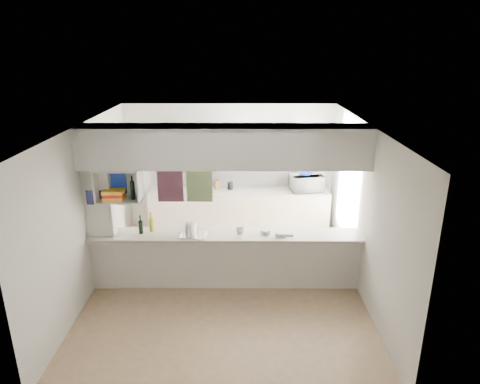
{
  "coord_description": "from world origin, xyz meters",
  "views": [
    {
      "loc": [
        0.25,
        -6.03,
        3.69
      ],
      "look_at": [
        0.22,
        0.5,
        1.43
      ],
      "focal_mm": 32.0,
      "sensor_mm": 36.0,
      "label": 1
    }
  ],
  "objects_px": {
    "microwave": "(307,183)",
    "dish_rack": "(193,230)",
    "bowl": "(306,174)",
    "wine_bottles": "(146,225)"
  },
  "relations": [
    {
      "from": "microwave",
      "to": "wine_bottles",
      "type": "height_order",
      "value": "microwave"
    },
    {
      "from": "bowl",
      "to": "wine_bottles",
      "type": "bearing_deg",
      "value": -144.15
    },
    {
      "from": "bowl",
      "to": "dish_rack",
      "type": "relative_size",
      "value": 0.57
    },
    {
      "from": "bowl",
      "to": "wine_bottles",
      "type": "distance_m",
      "value": 3.39
    },
    {
      "from": "bowl",
      "to": "wine_bottles",
      "type": "xyz_separation_m",
      "value": [
        -2.74,
        -1.98,
        -0.25
      ]
    },
    {
      "from": "microwave",
      "to": "dish_rack",
      "type": "relative_size",
      "value": 1.32
    },
    {
      "from": "bowl",
      "to": "dish_rack",
      "type": "distance_m",
      "value": 2.9
    },
    {
      "from": "microwave",
      "to": "wine_bottles",
      "type": "xyz_separation_m",
      "value": [
        -2.77,
        -2.02,
        -0.05
      ]
    },
    {
      "from": "microwave",
      "to": "bowl",
      "type": "xyz_separation_m",
      "value": [
        -0.03,
        -0.04,
        0.2
      ]
    },
    {
      "from": "bowl",
      "to": "dish_rack",
      "type": "bearing_deg",
      "value": -133.82
    }
  ]
}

